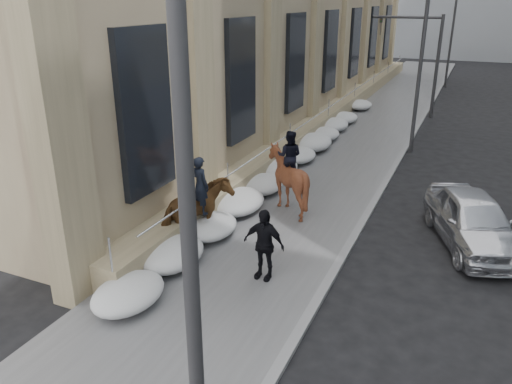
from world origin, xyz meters
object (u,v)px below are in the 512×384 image
Objects in this scene: car_silver at (473,220)px; mounted_horse_left at (197,210)px; pedestrian at (264,244)px; mounted_horse_right at (288,177)px.

mounted_horse_left is at bearing -177.48° from car_silver.
mounted_horse_right is at bearing 105.69° from pedestrian.
car_silver is at bearing -134.79° from mounted_horse_left.
mounted_horse_right is (1.58, 3.32, 0.16)m from mounted_horse_left.
mounted_horse_right is 4.54m from pedestrian.
mounted_horse_left reaches higher than car_silver.
mounted_horse_right reaches higher than mounted_horse_left.
pedestrian is 6.53m from car_silver.
pedestrian reaches higher than car_silver.
mounted_horse_left is at bearing 159.89° from pedestrian.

